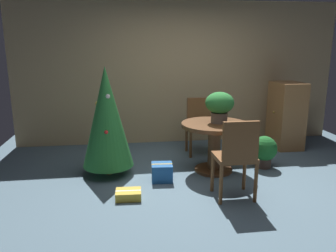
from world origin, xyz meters
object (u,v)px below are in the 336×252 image
object	(u,v)px
wooden_chair_far	(200,123)
holiday_tree	(107,117)
wooden_cabinet	(286,115)
gift_box_gold	(128,195)
wooden_chair_near	(237,154)
flower_vase	(220,105)
potted_plant	(264,150)
gift_box_blue	(162,172)
round_dining_table	(214,137)

from	to	relation	value
wooden_chair_far	holiday_tree	world-z (taller)	holiday_tree
wooden_cabinet	gift_box_gold	bearing A→B (deg)	-148.39
wooden_chair_near	holiday_tree	xyz separation A→B (m)	(-1.52, 1.03, 0.27)
flower_vase	potted_plant	bearing A→B (deg)	1.92
wooden_cabinet	potted_plant	distance (m)	1.30
gift_box_gold	wooden_cabinet	distance (m)	3.41
flower_vase	wooden_chair_near	xyz separation A→B (m)	(-0.07, -0.96, -0.42)
holiday_tree	gift_box_blue	size ratio (longest dim) A/B	5.15
round_dining_table	gift_box_gold	size ratio (longest dim) A/B	3.05
round_dining_table	gift_box_blue	xyz separation A→B (m)	(-0.79, -0.26, -0.39)
flower_vase	wooden_chair_near	bearing A→B (deg)	-93.92
round_dining_table	wooden_cabinet	world-z (taller)	wooden_cabinet
wooden_chair_far	gift_box_blue	distance (m)	1.45
wooden_chair_far	gift_box_blue	bearing A→B (deg)	-124.71
holiday_tree	potted_plant	bearing A→B (deg)	-1.17
gift_box_gold	holiday_tree	bearing A→B (deg)	106.88
potted_plant	gift_box_blue	bearing A→B (deg)	-169.22
potted_plant	holiday_tree	bearing A→B (deg)	178.83
holiday_tree	flower_vase	bearing A→B (deg)	-2.58
round_dining_table	wooden_cabinet	size ratio (longest dim) A/B	0.81
holiday_tree	gift_box_gold	xyz separation A→B (m)	(0.26, -0.85, -0.78)
wooden_cabinet	potted_plant	size ratio (longest dim) A/B	2.43
round_dining_table	wooden_chair_far	world-z (taller)	wooden_chair_far
flower_vase	gift_box_blue	size ratio (longest dim) A/B	1.49
round_dining_table	flower_vase	distance (m)	0.48
potted_plant	gift_box_gold	bearing A→B (deg)	-158.66
gift_box_blue	wooden_cabinet	xyz separation A→B (m)	(2.40, 1.26, 0.47)
flower_vase	wooden_cabinet	size ratio (longest dim) A/B	0.38
flower_vase	wooden_cabinet	world-z (taller)	wooden_cabinet
wooden_chair_near	wooden_cabinet	bearing A→B (deg)	50.57
wooden_chair_far	wooden_cabinet	xyz separation A→B (m)	(1.60, 0.12, 0.06)
holiday_tree	wooden_cabinet	size ratio (longest dim) A/B	1.30
gift_box_blue	wooden_cabinet	world-z (taller)	wooden_cabinet
wooden_cabinet	potted_plant	bearing A→B (deg)	-130.21
gift_box_gold	wooden_chair_far	bearing A→B (deg)	52.54
holiday_tree	gift_box_blue	xyz separation A→B (m)	(0.73, -0.35, -0.71)
round_dining_table	flower_vase	size ratio (longest dim) A/B	2.16
gift_box_blue	round_dining_table	bearing A→B (deg)	17.95
round_dining_table	holiday_tree	bearing A→B (deg)	176.56
gift_box_blue	potted_plant	distance (m)	1.62
wooden_chair_near	gift_box_blue	world-z (taller)	wooden_chair_near
potted_plant	wooden_cabinet	bearing A→B (deg)	49.79
wooden_chair_near	gift_box_gold	xyz separation A→B (m)	(-1.26, 0.19, -0.51)
holiday_tree	round_dining_table	bearing A→B (deg)	-3.44
round_dining_table	gift_box_gold	bearing A→B (deg)	-149.03
round_dining_table	potted_plant	distance (m)	0.83
wooden_chair_near	gift_box_gold	world-z (taller)	wooden_chair_near
gift_box_blue	holiday_tree	bearing A→B (deg)	154.32
round_dining_table	gift_box_blue	world-z (taller)	round_dining_table
gift_box_gold	wooden_cabinet	world-z (taller)	wooden_cabinet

